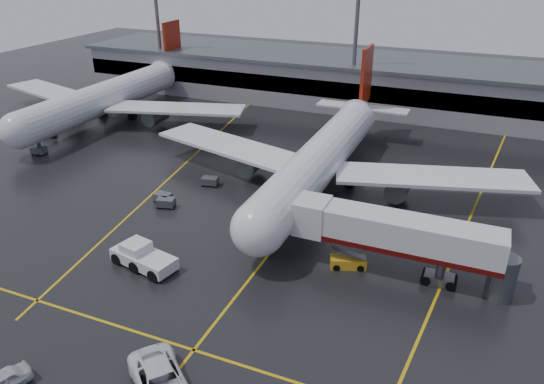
% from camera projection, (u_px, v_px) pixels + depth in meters
% --- Properties ---
extents(ground, '(220.00, 220.00, 0.00)m').
position_uv_depth(ground, '(296.00, 220.00, 57.28)').
color(ground, black).
rests_on(ground, ground).
extents(apron_line_centre, '(0.25, 90.00, 0.02)m').
position_uv_depth(apron_line_centre, '(296.00, 220.00, 57.28)').
color(apron_line_centre, gold).
rests_on(apron_line_centre, ground).
extents(apron_line_stop, '(60.00, 0.25, 0.02)m').
position_uv_depth(apron_line_stop, '(194.00, 350.00, 39.02)').
color(apron_line_stop, gold).
rests_on(apron_line_stop, ground).
extents(apron_line_left, '(9.99, 69.35, 0.02)m').
position_uv_depth(apron_line_left, '(187.00, 162.00, 72.56)').
color(apron_line_left, gold).
rests_on(apron_line_left, ground).
extents(apron_line_right, '(7.57, 69.64, 0.02)m').
position_uv_depth(apron_line_right, '(473.00, 211.00, 59.29)').
color(apron_line_right, gold).
rests_on(apron_line_right, ground).
extents(terminal, '(122.00, 19.00, 8.60)m').
position_uv_depth(terminal, '(387.00, 84.00, 95.19)').
color(terminal, gray).
rests_on(terminal, ground).
extents(light_mast_left, '(3.00, 1.20, 25.45)m').
position_uv_depth(light_mast_left, '(157.00, 18.00, 101.56)').
color(light_mast_left, '#595B60').
rests_on(light_mast_left, ground).
extents(light_mast_mid, '(3.00, 1.20, 25.45)m').
position_uv_depth(light_mast_mid, '(356.00, 29.00, 87.59)').
color(light_mast_mid, '#595B60').
rests_on(light_mast_mid, ground).
extents(main_airliner, '(48.80, 45.60, 14.10)m').
position_uv_depth(main_airliner, '(324.00, 155.00, 63.50)').
color(main_airliner, silver).
rests_on(main_airliner, ground).
extents(second_airliner, '(48.80, 45.60, 14.10)m').
position_uv_depth(second_airliner, '(110.00, 96.00, 88.12)').
color(second_airliner, silver).
rests_on(second_airliner, ground).
extents(jet_bridge, '(19.90, 3.40, 6.05)m').
position_uv_depth(jet_bridge, '(397.00, 237.00, 46.45)').
color(jet_bridge, silver).
rests_on(jet_bridge, ground).
extents(pushback_tractor, '(7.01, 4.02, 2.36)m').
position_uv_depth(pushback_tractor, '(142.00, 257.00, 48.85)').
color(pushback_tractor, silver).
rests_on(pushback_tractor, ground).
extents(belt_loader, '(3.63, 2.47, 2.12)m').
position_uv_depth(belt_loader, '(348.00, 262.00, 48.85)').
color(belt_loader, gold).
rests_on(belt_loader, ground).
extents(service_van_a, '(7.47, 7.01, 1.95)m').
position_uv_depth(service_van_a, '(161.00, 382.00, 34.89)').
color(service_van_a, white).
rests_on(service_van_a, ground).
extents(baggage_cart_a, '(2.27, 1.78, 1.12)m').
position_uv_depth(baggage_cart_a, '(166.00, 202.00, 59.87)').
color(baggage_cart_a, '#595B60').
rests_on(baggage_cart_a, ground).
extents(baggage_cart_b, '(2.11, 1.47, 1.12)m').
position_uv_depth(baggage_cart_b, '(163.00, 197.00, 61.08)').
color(baggage_cart_b, '#595B60').
rests_on(baggage_cart_b, ground).
extents(baggage_cart_c, '(2.21, 1.65, 1.12)m').
position_uv_depth(baggage_cart_c, '(210.00, 181.00, 65.27)').
color(baggage_cart_c, '#595B60').
rests_on(baggage_cart_c, ground).
extents(baggage_cart_d, '(2.28, 1.81, 1.12)m').
position_uv_depth(baggage_cart_d, '(49.00, 133.00, 81.53)').
color(baggage_cart_d, '#595B60').
rests_on(baggage_cart_d, ground).
extents(baggage_cart_e, '(2.15, 1.54, 1.12)m').
position_uv_depth(baggage_cart_e, '(39.00, 150.00, 74.95)').
color(baggage_cart_e, '#595B60').
rests_on(baggage_cart_e, ground).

